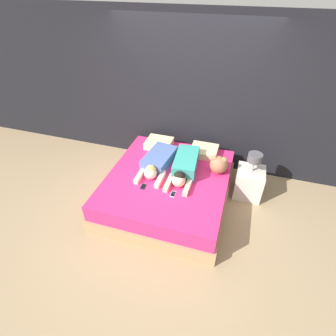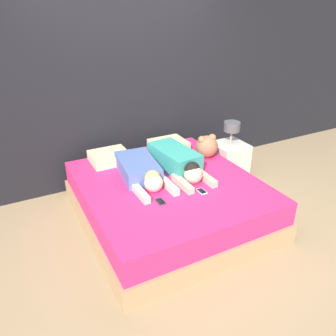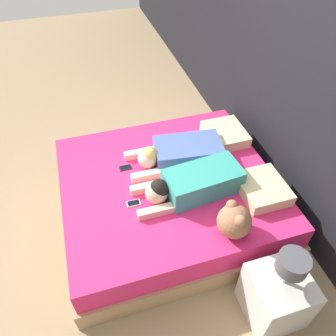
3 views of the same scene
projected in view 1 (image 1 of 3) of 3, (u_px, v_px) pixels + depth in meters
name	position (u px, v px, depth m)	size (l,w,h in m)	color
ground_plane	(168.00, 198.00, 4.28)	(12.00, 12.00, 0.00)	#9E8460
wall_back	(189.00, 96.00, 4.37)	(12.00, 0.06, 2.60)	black
bed	(168.00, 188.00, 4.14)	(1.85, 2.02, 0.47)	tan
pillow_head_left	(159.00, 143.00, 4.63)	(0.45, 0.39, 0.12)	beige
pillow_head_right	(204.00, 151.00, 4.44)	(0.45, 0.39, 0.12)	beige
person_left	(157.00, 162.00, 4.13)	(0.45, 0.96, 0.22)	#4C66A5
person_right	(184.00, 167.00, 3.99)	(0.40, 0.98, 0.23)	teal
cell_phone_left	(143.00, 187.00, 3.79)	(0.07, 0.12, 0.01)	#2D2D33
cell_phone_right	(173.00, 194.00, 3.66)	(0.07, 0.12, 0.01)	silver
plush_toy	(219.00, 164.00, 3.99)	(0.28, 0.28, 0.29)	#996647
nightstand	(249.00, 181.00, 4.20)	(0.43, 0.43, 0.80)	beige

